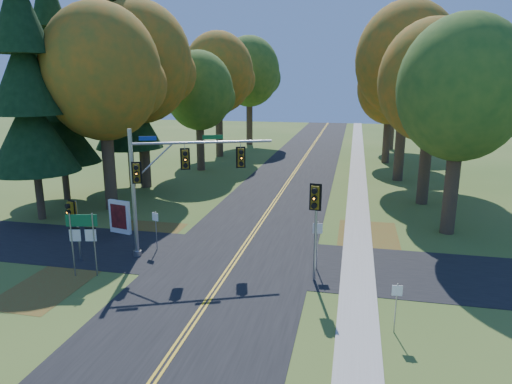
% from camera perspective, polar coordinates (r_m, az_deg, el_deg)
% --- Properties ---
extents(ground, '(160.00, 160.00, 0.00)m').
position_cam_1_polar(ground, '(22.31, -3.78, -10.18)').
color(ground, '#37581F').
rests_on(ground, ground).
extents(road_main, '(8.00, 160.00, 0.02)m').
position_cam_1_polar(road_main, '(22.30, -3.78, -10.16)').
color(road_main, black).
rests_on(road_main, ground).
extents(road_cross, '(60.00, 6.00, 0.02)m').
position_cam_1_polar(road_cross, '(24.08, -2.46, -8.27)').
color(road_cross, black).
rests_on(road_cross, ground).
extents(centerline_left, '(0.10, 160.00, 0.01)m').
position_cam_1_polar(centerline_left, '(22.32, -4.03, -10.10)').
color(centerline_left, gold).
rests_on(centerline_left, road_main).
extents(centerline_right, '(0.10, 160.00, 0.01)m').
position_cam_1_polar(centerline_right, '(22.27, -3.53, -10.15)').
color(centerline_right, gold).
rests_on(centerline_right, road_main).
extents(sidewalk_east, '(1.60, 160.00, 0.06)m').
position_cam_1_polar(sidewalk_east, '(21.56, 12.61, -11.32)').
color(sidewalk_east, '#9E998E').
rests_on(sidewalk_east, ground).
extents(leaf_patch_w_near, '(4.00, 6.00, 0.00)m').
position_cam_1_polar(leaf_patch_w_near, '(28.04, -14.42, -5.46)').
color(leaf_patch_w_near, brown).
rests_on(leaf_patch_w_near, ground).
extents(leaf_patch_e, '(3.50, 8.00, 0.00)m').
position_cam_1_polar(leaf_patch_e, '(27.14, 13.87, -6.08)').
color(leaf_patch_e, brown).
rests_on(leaf_patch_e, ground).
extents(leaf_patch_w_far, '(3.00, 5.00, 0.00)m').
position_cam_1_polar(leaf_patch_w_far, '(23.05, -24.55, -10.65)').
color(leaf_patch_w_far, brown).
rests_on(leaf_patch_w_far, ground).
extents(tree_w_a, '(8.00, 8.00, 14.15)m').
position_cam_1_polar(tree_w_a, '(33.48, -18.54, 13.89)').
color(tree_w_a, '#38281C').
rests_on(tree_w_a, ground).
extents(tree_e_a, '(7.20, 7.20, 12.73)m').
position_cam_1_polar(tree_e_a, '(28.93, 24.42, 11.59)').
color(tree_e_a, '#38281C').
rests_on(tree_e_a, ground).
extents(tree_w_b, '(8.60, 8.60, 15.38)m').
position_cam_1_polar(tree_w_b, '(39.87, -14.23, 15.33)').
color(tree_w_b, '#38281C').
rests_on(tree_w_b, ground).
extents(tree_e_b, '(7.60, 7.60, 13.33)m').
position_cam_1_polar(tree_e_b, '(35.52, 21.27, 12.68)').
color(tree_e_b, '#38281C').
rests_on(tree_e_b, ground).
extents(tree_w_c, '(6.80, 6.80, 11.91)m').
position_cam_1_polar(tree_w_c, '(46.60, -7.05, 12.40)').
color(tree_w_c, '#38281C').
rests_on(tree_w_c, ground).
extents(tree_e_c, '(8.80, 8.80, 15.79)m').
position_cam_1_polar(tree_e_c, '(43.47, 18.39, 15.30)').
color(tree_e_c, '#38281C').
rests_on(tree_e_c, ground).
extents(tree_w_d, '(8.20, 8.20, 14.56)m').
position_cam_1_polar(tree_w_d, '(55.07, -4.65, 14.58)').
color(tree_w_d, '#38281C').
rests_on(tree_w_d, ground).
extents(tree_e_d, '(7.00, 7.00, 12.32)m').
position_cam_1_polar(tree_e_d, '(52.55, 16.49, 12.43)').
color(tree_e_d, '#38281C').
rests_on(tree_e_d, ground).
extents(tree_w_e, '(8.40, 8.40, 14.97)m').
position_cam_1_polar(tree_w_e, '(65.31, -0.76, 14.77)').
color(tree_w_e, '#38281C').
rests_on(tree_w_e, ground).
extents(tree_e_e, '(7.80, 7.80, 13.74)m').
position_cam_1_polar(tree_e_e, '(63.31, 17.01, 13.41)').
color(tree_e_e, '#38281C').
rests_on(tree_e_e, ground).
extents(pine_a, '(5.60, 5.60, 19.48)m').
position_cam_1_polar(pine_a, '(32.58, -26.83, 12.62)').
color(pine_a, '#38281C').
rests_on(pine_a, ground).
extents(pine_b, '(5.60, 5.60, 17.31)m').
position_cam_1_polar(pine_b, '(37.49, -23.67, 11.35)').
color(pine_b, '#38281C').
rests_on(pine_b, ground).
extents(pine_c, '(5.60, 5.60, 20.56)m').
position_cam_1_polar(pine_c, '(40.18, -16.05, 14.24)').
color(pine_c, '#38281C').
rests_on(pine_c, ground).
extents(traffic_mast, '(6.91, 3.12, 6.72)m').
position_cam_1_polar(traffic_mast, '(23.84, -10.84, 2.11)').
color(traffic_mast, '#94969D').
rests_on(traffic_mast, ground).
extents(east_signal_pole, '(0.54, 0.63, 4.68)m').
position_cam_1_polar(east_signal_pole, '(20.37, 7.43, -2.02)').
color(east_signal_pole, '#96999E').
rests_on(east_signal_pole, ground).
extents(ped_signal_pole, '(0.50, 0.60, 3.30)m').
position_cam_1_polar(ped_signal_pole, '(24.54, -21.91, -2.82)').
color(ped_signal_pole, gray).
rests_on(ped_signal_pole, ground).
extents(route_sign_cluster, '(1.43, 0.37, 3.12)m').
position_cam_1_polar(route_sign_cluster, '(22.75, -20.88, -4.69)').
color(route_sign_cluster, gray).
rests_on(route_sign_cluster, ground).
extents(info_kiosk, '(1.49, 0.53, 2.05)m').
position_cam_1_polar(info_kiosk, '(28.71, -16.66, -3.02)').
color(info_kiosk, white).
rests_on(info_kiosk, ground).
extents(reg_sign_e_north, '(0.47, 0.10, 2.45)m').
position_cam_1_polar(reg_sign_e_north, '(22.36, 7.68, -5.60)').
color(reg_sign_e_north, gray).
rests_on(reg_sign_e_north, ground).
extents(reg_sign_e_south, '(0.37, 0.07, 1.96)m').
position_cam_1_polar(reg_sign_e_south, '(17.73, 17.15, -12.70)').
color(reg_sign_e_south, gray).
rests_on(reg_sign_e_south, ground).
extents(reg_sign_w, '(0.40, 0.17, 2.18)m').
position_cam_1_polar(reg_sign_w, '(25.33, -12.43, -3.89)').
color(reg_sign_w, gray).
rests_on(reg_sign_w, ground).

